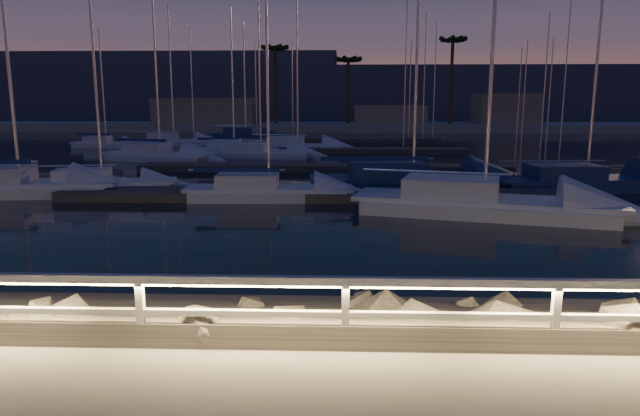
# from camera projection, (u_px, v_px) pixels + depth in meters

# --- Properties ---
(ground) EXTENTS (400.00, 400.00, 0.00)m
(ground) POSITION_uv_depth(u_px,v_px,m) (277.00, 346.00, 8.37)
(ground) COLOR gray
(ground) RESTS_ON ground
(harbor_water) EXTENTS (400.00, 440.00, 0.60)m
(harbor_water) POSITION_uv_depth(u_px,v_px,m) (327.00, 167.00, 39.21)
(harbor_water) COLOR black
(harbor_water) RESTS_ON ground
(guard_rail) EXTENTS (44.11, 0.12, 1.06)m
(guard_rail) POSITION_uv_depth(u_px,v_px,m) (272.00, 295.00, 8.22)
(guard_rail) COLOR silver
(guard_rail) RESTS_ON ground
(riprap) EXTENTS (37.34, 2.82, 1.30)m
(riprap) POSITION_uv_depth(u_px,v_px,m) (439.00, 328.00, 9.34)
(riprap) COLOR slate
(riprap) RESTS_ON ground
(floating_docks) EXTENTS (22.00, 36.00, 0.40)m
(floating_docks) POSITION_uv_depth(u_px,v_px,m) (327.00, 157.00, 40.36)
(floating_docks) COLOR #534D45
(floating_docks) RESTS_ON ground
(far_shore) EXTENTS (160.00, 14.00, 5.20)m
(far_shore) POSITION_uv_depth(u_px,v_px,m) (333.00, 124.00, 81.04)
(far_shore) COLOR gray
(far_shore) RESTS_ON ground
(palm_left) EXTENTS (3.00, 3.00, 11.20)m
(palm_left) POSITION_uv_depth(u_px,v_px,m) (275.00, 51.00, 77.47)
(palm_left) COLOR brown
(palm_left) RESTS_ON ground
(palm_center) EXTENTS (3.00, 3.00, 9.70)m
(palm_center) POSITION_uv_depth(u_px,v_px,m) (348.00, 62.00, 78.36)
(palm_center) COLOR brown
(palm_center) RESTS_ON ground
(palm_right) EXTENTS (3.00, 3.00, 12.20)m
(palm_right) POSITION_uv_depth(u_px,v_px,m) (453.00, 44.00, 76.49)
(palm_right) COLOR brown
(palm_right) RESTS_ON ground
(distant_hills) EXTENTS (230.00, 37.50, 18.00)m
(distant_hills) POSITION_uv_depth(u_px,v_px,m) (246.00, 96.00, 139.54)
(distant_hills) COLOR #394158
(distant_hills) RESTS_ON ground
(sailboat_a) EXTENTS (6.73, 3.27, 11.11)m
(sailboat_a) POSITION_uv_depth(u_px,v_px,m) (98.00, 184.00, 26.01)
(sailboat_a) COLOR silver
(sailboat_a) RESTS_ON ground
(sailboat_b) EXTENTS (8.83, 3.60, 14.63)m
(sailboat_b) POSITION_uv_depth(u_px,v_px,m) (15.00, 185.00, 25.20)
(sailboat_b) COLOR silver
(sailboat_b) RESTS_ON ground
(sailboat_c) EXTENTS (9.80, 5.14, 16.03)m
(sailboat_c) POSITION_uv_depth(u_px,v_px,m) (477.00, 202.00, 21.01)
(sailboat_c) COLOR silver
(sailboat_c) RESTS_ON ground
(sailboat_d) EXTENTS (9.16, 3.60, 15.10)m
(sailboat_d) POSITION_uv_depth(u_px,v_px,m) (582.00, 180.00, 26.92)
(sailboat_d) COLOR navy
(sailboat_d) RESTS_ON ground
(sailboat_e) EXTENTS (6.64, 2.62, 11.08)m
(sailboat_e) POSITION_uv_depth(u_px,v_px,m) (232.00, 150.00, 43.80)
(sailboat_e) COLOR silver
(sailboat_e) RESTS_ON ground
(sailboat_f) EXTENTS (7.16, 2.40, 12.06)m
(sailboat_f) POSITION_uv_depth(u_px,v_px,m) (265.00, 190.00, 24.23)
(sailboat_f) COLOR silver
(sailboat_f) RESTS_ON ground
(sailboat_g) EXTENTS (7.85, 2.92, 13.04)m
(sailboat_g) POSITION_uv_depth(u_px,v_px,m) (258.00, 152.00, 42.04)
(sailboat_g) COLOR silver
(sailboat_g) RESTS_ON ground
(sailboat_h) EXTENTS (9.96, 3.85, 16.44)m
(sailboat_h) POSITION_uv_depth(u_px,v_px,m) (407.00, 180.00, 26.97)
(sailboat_h) COLOR navy
(sailboat_h) RESTS_ON ground
(sailboat_i) EXTENTS (6.09, 1.90, 10.38)m
(sailboat_i) POSITION_uv_depth(u_px,v_px,m) (105.00, 143.00, 51.01)
(sailboat_i) COLOR silver
(sailboat_i) RESTS_ON ground
(sailboat_j) EXTENTS (8.40, 4.68, 13.81)m
(sailboat_j) POSITION_uv_depth(u_px,v_px,m) (158.00, 154.00, 39.73)
(sailboat_j) COLOR silver
(sailboat_j) RESTS_ON ground
(sailboat_k) EXTENTS (8.28, 3.29, 13.69)m
(sailboat_k) POSITION_uv_depth(u_px,v_px,m) (295.00, 146.00, 47.84)
(sailboat_k) COLOR silver
(sailboat_k) RESTS_ON ground
(sailboat_m) EXTENTS (7.70, 3.42, 12.76)m
(sailboat_m) POSITION_uv_depth(u_px,v_px,m) (244.00, 135.00, 62.77)
(sailboat_m) COLOR navy
(sailboat_m) RESTS_ON ground
(sailboat_n) EXTENTS (7.75, 3.58, 12.76)m
(sailboat_n) POSITION_uv_depth(u_px,v_px,m) (172.00, 141.00, 53.36)
(sailboat_n) COLOR silver
(sailboat_n) RESTS_ON ground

